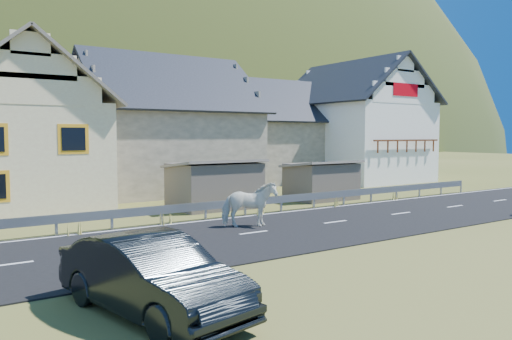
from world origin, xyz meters
TOP-DOWN VIEW (x-y plane):
  - ground at (0.00, 0.00)m, footprint 160.00×160.00m
  - road at (0.00, 0.00)m, footprint 60.00×7.00m
  - lane_markings at (0.00, 0.00)m, footprint 60.00×6.60m
  - guardrail at (-0.00, 3.68)m, footprint 28.10×0.09m
  - shed_left at (-2.00, 6.50)m, footprint 4.30×3.30m
  - shed_right at (4.50, 6.00)m, footprint 3.80×2.90m
  - house_cream at (-10.00, 12.00)m, footprint 7.80×9.80m
  - house_stone_a at (-1.00, 15.00)m, footprint 10.80×9.80m
  - house_stone_b at (9.00, 17.00)m, footprint 9.80×8.80m
  - house_white at (15.00, 14.00)m, footprint 8.80×10.80m
  - horse at (-3.51, 1.04)m, footprint 1.60×2.27m
  - car at (-10.19, -5.65)m, footprint 2.61×5.01m

SIDE VIEW (x-z plane):
  - ground at x=0.00m, z-range 0.00..0.00m
  - road at x=0.00m, z-range 0.00..0.04m
  - lane_markings at x=0.00m, z-range 0.04..0.05m
  - guardrail at x=0.00m, z-range 0.19..0.94m
  - car at x=-10.19m, z-range 0.00..1.57m
  - horse at x=-3.51m, z-range 0.04..1.79m
  - shed_right at x=4.50m, z-range -0.10..2.10m
  - shed_left at x=-2.00m, z-range -0.10..2.30m
  - house_stone_b at x=9.00m, z-range 0.19..8.29m
  - house_cream at x=-10.00m, z-range 0.21..8.51m
  - house_stone_a at x=-1.00m, z-range 0.18..9.08m
  - house_white at x=15.00m, z-range 0.21..9.91m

